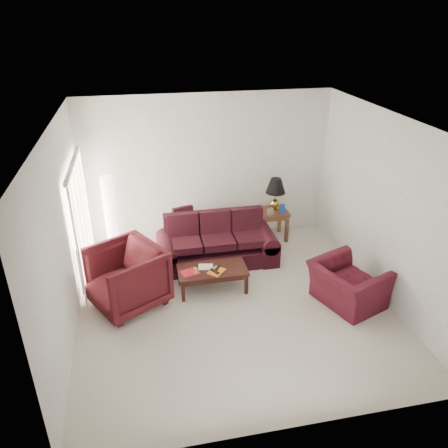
{
  "coord_description": "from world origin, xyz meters",
  "views": [
    {
      "loc": [
        -1.36,
        -5.78,
        4.41
      ],
      "look_at": [
        0.0,
        0.85,
        1.05
      ],
      "focal_mm": 35.0,
      "sensor_mm": 36.0,
      "label": 1
    }
  ],
  "objects_px": {
    "armchair_right": "(348,285)",
    "coffee_table": "(213,279)",
    "end_table": "(272,224)",
    "floor_lamp": "(110,216)",
    "armchair_left": "(125,277)",
    "sofa": "(217,241)"
  },
  "relations": [
    {
      "from": "end_table",
      "to": "coffee_table",
      "type": "distance_m",
      "value": 2.27
    },
    {
      "from": "floor_lamp",
      "to": "sofa",
      "type": "bearing_deg",
      "value": -21.53
    },
    {
      "from": "sofa",
      "to": "floor_lamp",
      "type": "bearing_deg",
      "value": 157.53
    },
    {
      "from": "end_table",
      "to": "armchair_left",
      "type": "height_order",
      "value": "armchair_left"
    },
    {
      "from": "armchair_left",
      "to": "armchair_right",
      "type": "height_order",
      "value": "armchair_left"
    },
    {
      "from": "sofa",
      "to": "armchair_right",
      "type": "relative_size",
      "value": 2.07
    },
    {
      "from": "end_table",
      "to": "floor_lamp",
      "type": "distance_m",
      "value": 3.31
    },
    {
      "from": "sofa",
      "to": "armchair_right",
      "type": "distance_m",
      "value": 2.51
    },
    {
      "from": "armchair_left",
      "to": "end_table",
      "type": "bearing_deg",
      "value": 90.45
    },
    {
      "from": "sofa",
      "to": "end_table",
      "type": "height_order",
      "value": "sofa"
    },
    {
      "from": "sofa",
      "to": "end_table",
      "type": "distance_m",
      "value": 1.54
    },
    {
      "from": "armchair_right",
      "to": "coffee_table",
      "type": "bearing_deg",
      "value": 47.93
    },
    {
      "from": "end_table",
      "to": "armchair_left",
      "type": "bearing_deg",
      "value": -149.96
    },
    {
      "from": "armchair_right",
      "to": "coffee_table",
      "type": "relative_size",
      "value": 0.92
    },
    {
      "from": "floor_lamp",
      "to": "coffee_table",
      "type": "xyz_separation_m",
      "value": [
        1.7,
        -1.63,
        -0.62
      ]
    },
    {
      "from": "end_table",
      "to": "coffee_table",
      "type": "xyz_separation_m",
      "value": [
        -1.58,
        -1.63,
        -0.11
      ]
    },
    {
      "from": "sofa",
      "to": "end_table",
      "type": "xyz_separation_m",
      "value": [
        1.33,
        0.76,
        -0.14
      ]
    },
    {
      "from": "end_table",
      "to": "floor_lamp",
      "type": "height_order",
      "value": "floor_lamp"
    },
    {
      "from": "armchair_right",
      "to": "sofa",
      "type": "bearing_deg",
      "value": 26.95
    },
    {
      "from": "floor_lamp",
      "to": "armchair_right",
      "type": "distance_m",
      "value": 4.55
    },
    {
      "from": "armchair_left",
      "to": "sofa",
      "type": "bearing_deg",
      "value": 90.7
    },
    {
      "from": "sofa",
      "to": "coffee_table",
      "type": "height_order",
      "value": "sofa"
    }
  ]
}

